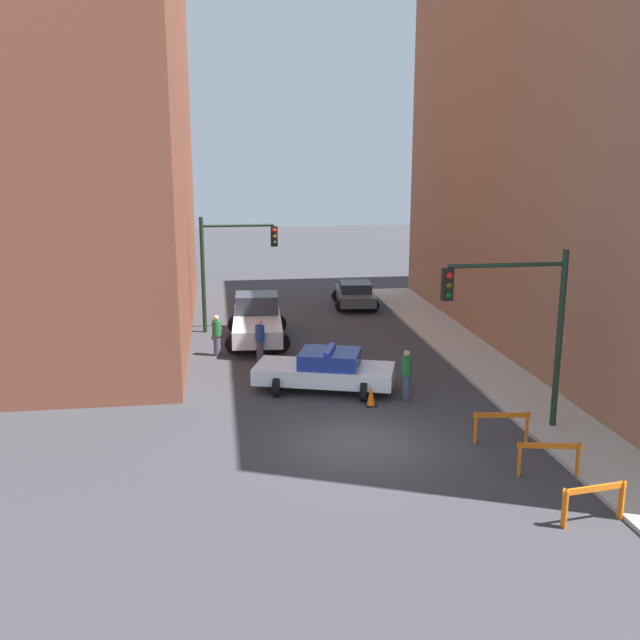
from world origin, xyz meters
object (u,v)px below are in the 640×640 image
Objects in this scene: white_truck at (257,320)px; barrier_back at (502,422)px; parked_car_near at (355,294)px; pedestrian_sidewalk at (406,374)px; pedestrian_crossing at (260,340)px; police_car at (326,370)px; barrier_mid at (549,454)px; traffic_light_near at (522,314)px; pedestrian_corner at (217,335)px; traffic_cone at (371,396)px; barrier_front at (594,497)px; traffic_light_far at (227,257)px.

barrier_back is at bearing -60.31° from white_truck.
parked_car_near is 2.68× the size of pedestrian_sidewalk.
white_truck is 9.29m from pedestrian_sidewalk.
pedestrian_crossing reaches higher than parked_car_near.
police_car is 0.92× the size of white_truck.
barrier_mid is at bearing -167.19° from pedestrian_sidewalk.
pedestrian_crossing is at bearing 45.38° from police_car.
white_truck reaches higher than barrier_back.
traffic_light_near is 7.19m from police_car.
pedestrian_sidewalk is at bearing 108.02° from barrier_mid.
parked_car_near is at bearing 94.33° from traffic_light_near.
traffic_light_near is at bearing -126.40° from pedestrian_corner.
barrier_mid is at bearing -100.36° from pedestrian_crossing.
pedestrian_crossing is at bearing 130.13° from traffic_light_near.
traffic_cone is (3.14, -8.67, -0.59)m from white_truck.
barrier_front is at bearing -82.60° from parked_car_near.
police_car is 2.14m from traffic_cone.
barrier_back is (-0.35, 2.20, 0.00)m from barrier_mid.
barrier_back is at bearing -49.65° from traffic_cone.
police_car is 2.79m from pedestrian_sidewalk.
barrier_front is 2.43× the size of traffic_cone.
pedestrian_sidewalk is at bearing -60.76° from traffic_light_far.
barrier_back is 2.43× the size of traffic_cone.
pedestrian_sidewalk is 6.51m from barrier_mid.
barrier_mid is (2.01, -6.19, -0.24)m from pedestrian_sidewalk.
white_truck reaches higher than pedestrian_crossing.
parked_car_near is at bearing -29.89° from pedestrian_corner.
traffic_light_near is at bearing 84.75° from barrier_front.
parked_car_near is 2.79× the size of barrier_front.
traffic_light_near is 3.29× the size of barrier_mid.
pedestrian_crossing is at bearing -77.59° from traffic_light_far.
barrier_back is (-0.76, -0.79, -2.91)m from traffic_light_near.
traffic_light_near is at bearing -58.69° from traffic_light_far.
police_car is 13.80m from parked_car_near.
white_truck is at bearing 116.66° from barrier_back.
pedestrian_sidewalk is (4.43, -8.16, -0.04)m from white_truck.
pedestrian_corner is at bearing 107.21° from pedestrian_crossing.
pedestrian_sidewalk is at bearing 21.44° from traffic_cone.
traffic_light_near is 11.09m from pedestrian_crossing.
pedestrian_crossing is at bearing 120.16° from barrier_mid.
barrier_front is at bearing -68.02° from traffic_cone.
traffic_light_far reaches higher than traffic_cone.
pedestrian_crossing is 10.94m from barrier_back.
pedestrian_crossing is 1.04× the size of barrier_back.
barrier_front is at bearing -95.25° from traffic_light_near.
barrier_mid is (7.62, -16.20, -2.78)m from traffic_light_far.
pedestrian_crossing is at bearing 120.14° from traffic_cone.
traffic_light_far reaches higher than pedestrian_sidewalk.
white_truck is at bearing 109.92° from traffic_cone.
parked_car_near is at bearing 18.97° from pedestrian_crossing.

